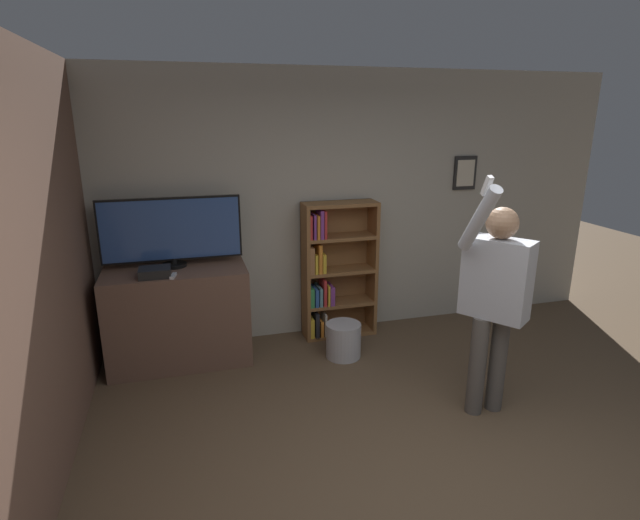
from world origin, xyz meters
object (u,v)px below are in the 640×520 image
object	(u,v)px
bookshelf	(332,271)
television	(172,231)
waste_bin	(343,340)
game_console	(155,272)
person	(495,292)

from	to	relation	value
bookshelf	television	bearing A→B (deg)	-176.92
bookshelf	waste_bin	distance (m)	0.75
television	waste_bin	xyz separation A→B (m)	(1.51, -0.44, -1.07)
game_console	person	bearing A→B (deg)	-28.70
television	person	distance (m)	2.81
person	waste_bin	bearing A→B (deg)	179.04
television	waste_bin	distance (m)	1.90
television	person	bearing A→B (deg)	-35.02
waste_bin	television	bearing A→B (deg)	163.71
bookshelf	person	bearing A→B (deg)	-66.30
game_console	bookshelf	distance (m)	1.77
bookshelf	game_console	bearing A→B (deg)	-168.57
person	television	bearing A→B (deg)	-160.00
person	waste_bin	xyz separation A→B (m)	(-0.79, 1.17, -0.83)
game_console	person	world-z (taller)	person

